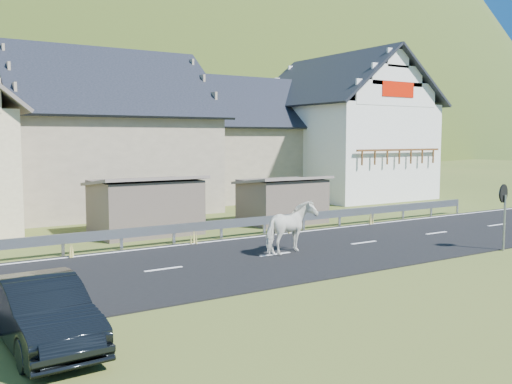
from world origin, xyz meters
TOP-DOWN VIEW (x-y plane):
  - ground at (0.00, 0.00)m, footprint 160.00×160.00m
  - road at (0.00, 0.00)m, footprint 60.00×7.00m
  - lane_markings at (0.00, 0.00)m, footprint 60.00×6.60m
  - guardrail at (-0.00, 3.68)m, footprint 28.10×0.09m
  - shed_left at (-2.00, 6.50)m, footprint 4.30×3.30m
  - shed_right at (4.50, 6.00)m, footprint 3.80×2.90m
  - house_stone_a at (-1.00, 15.00)m, footprint 10.80×9.80m
  - house_stone_b at (9.00, 17.00)m, footprint 9.80×8.80m
  - house_white at (15.00, 14.00)m, footprint 8.80×10.80m
  - horse at (0.56, -0.10)m, footprint 1.52×2.24m
  - car at (-8.38, -4.49)m, footprint 1.55×4.00m
  - traffic_mirror at (7.16, -3.54)m, footprint 0.64×0.23m

SIDE VIEW (x-z plane):
  - ground at x=0.00m, z-range 0.00..0.00m
  - road at x=0.00m, z-range 0.00..0.04m
  - lane_markings at x=0.00m, z-range 0.04..0.05m
  - guardrail at x=0.00m, z-range 0.19..0.94m
  - car at x=-8.38m, z-range 0.00..1.30m
  - horse at x=0.56m, z-range 0.04..1.77m
  - shed_right at x=4.50m, z-range -0.10..2.10m
  - shed_left at x=-2.00m, z-range -0.10..2.30m
  - traffic_mirror at x=7.16m, z-range 0.54..2.87m
  - house_stone_b at x=9.00m, z-range 0.19..8.29m
  - house_stone_a at x=-1.00m, z-range 0.18..9.08m
  - house_white at x=15.00m, z-range 0.21..9.91m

